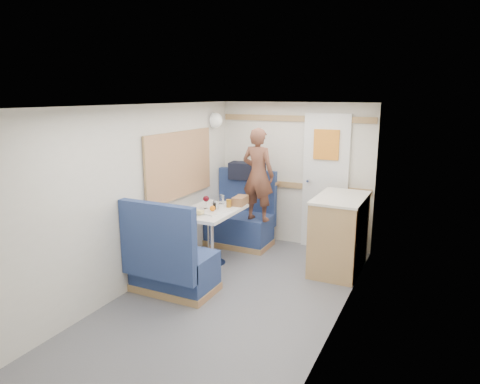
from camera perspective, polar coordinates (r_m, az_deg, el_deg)
The scene contains 28 objects.
floor at distance 4.42m, azimuth -2.88°, elevation -15.53°, with size 4.50×4.50×0.00m, color #515156.
ceiling at distance 3.89m, azimuth -3.21°, elevation 11.38°, with size 4.50×4.50×0.00m, color silver.
wall_back at distance 6.06m, azimuth 7.27°, elevation 2.32°, with size 2.20×0.02×2.00m, color silver.
wall_left at distance 4.65m, azimuth -15.00°, elevation -1.24°, with size 0.02×4.50×2.00m, color silver.
wall_right at distance 3.66m, azimuth 12.31°, elevation -4.94°, with size 0.02×4.50×2.00m, color silver.
oak_trim_low at distance 6.07m, azimuth 7.17°, elevation 0.89°, with size 2.15×0.02×0.08m, color #9F6F48.
oak_trim_high at distance 5.94m, azimuth 7.42°, elevation 9.69°, with size 2.15×0.02×0.08m, color #9F6F48.
side_window at distance 5.37m, azimuth -8.05°, elevation 3.65°, with size 0.04×1.30×0.72m, color #ABBA9D.
rear_door at distance 5.91m, azimuth 11.29°, elevation 1.62°, with size 0.62×0.12×1.86m.
dinette_table at distance 5.30m, azimuth -3.94°, elevation -3.96°, with size 0.62×0.92×0.72m.
bench_far at distance 6.11m, azimuth 0.12°, elevation -4.24°, with size 0.90×0.59×1.05m.
bench_near at distance 4.71m, azimuth -9.18°, elevation -9.78°, with size 0.90×0.59×1.05m.
ledge at distance 6.19m, azimuth 1.15°, elevation 1.52°, with size 0.90×0.14×0.04m, color #9F6F48.
dome_light at distance 6.02m, azimuth -3.33°, elevation 9.53°, with size 0.20×0.20×0.20m, color white.
galley_counter at distance 5.32m, azimuth 13.06°, elevation -5.35°, with size 0.57×0.92×0.92m.
person at distance 5.64m, azimuth 2.41°, elevation 2.32°, with size 0.45×0.30×1.24m, color brown.
duffel_bag at distance 6.18m, azimuth 0.97°, elevation 2.83°, with size 0.51×0.24×0.24m, color black.
tray at distance 5.15m, azimuth -3.39°, elevation -2.57°, with size 0.26×0.35×0.02m, color white.
orange_fruit at distance 5.11m, azimuth -3.69°, elevation -2.20°, with size 0.07×0.07×0.07m, color #D56809.
cheese_block at distance 5.04m, azimuth -5.53°, elevation -2.64°, with size 0.11×0.07×0.04m, color #F6E28E.
wine_glass at distance 5.26m, azimuth -4.55°, elevation -0.98°, with size 0.08×0.08×0.17m.
tumbler_left at distance 5.04m, azimuth -7.96°, elevation -2.51°, with size 0.07×0.07×0.11m, color white.
tumbler_mid at distance 5.52m, azimuth -2.47°, elevation -0.99°, with size 0.07×0.07×0.11m, color white.
tumbler_right at distance 5.22m, azimuth -3.22°, elevation -1.79°, with size 0.07×0.07×0.12m, color white.
beer_glass at distance 5.35m, azimuth -1.51°, elevation -1.52°, with size 0.06×0.06×0.10m, color #975F15.
pepper_grinder at distance 5.19m, azimuth -3.42°, elevation -1.99°, with size 0.04×0.04×0.10m, color black.
salt_grinder at distance 5.28m, azimuth -3.64°, elevation -1.82°, with size 0.03×0.03×0.08m, color white.
bread_loaf at distance 5.47m, azimuth 0.02°, elevation -1.15°, with size 0.14×0.26×0.11m, color olive.
Camera 1 is at (1.88, -3.40, 2.10)m, focal length 32.00 mm.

